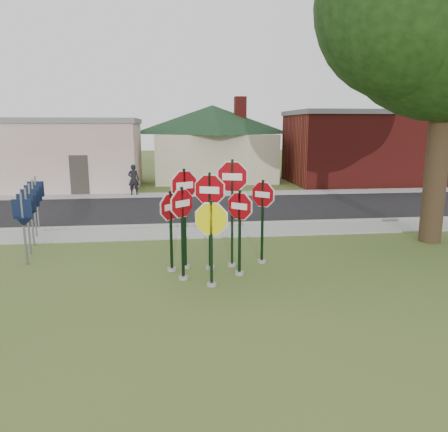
{
  "coord_description": "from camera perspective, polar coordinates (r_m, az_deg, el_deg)",
  "views": [
    {
      "loc": [
        -0.96,
        -9.63,
        3.76
      ],
      "look_at": [
        0.43,
        2.0,
        1.33
      ],
      "focal_mm": 35.0,
      "sensor_mm": 36.0,
      "label": 1
    }
  ],
  "objects": [
    {
      "name": "ground",
      "position": [
        10.38,
        -1.08,
        -9.53
      ],
      "size": [
        120.0,
        120.0,
        0.0
      ],
      "primitive_type": "plane",
      "color": "#3D5720",
      "rests_on": "ground"
    },
    {
      "name": "sidewalk_near",
      "position": [
        15.61,
        -3.12,
        -2.14
      ],
      "size": [
        60.0,
        1.6,
        0.06
      ],
      "primitive_type": "cube",
      "color": "gray",
      "rests_on": "ground"
    },
    {
      "name": "road",
      "position": [
        20.01,
        -3.97,
        0.89
      ],
      "size": [
        60.0,
        7.0,
        0.04
      ],
      "primitive_type": "cube",
      "color": "black",
      "rests_on": "ground"
    },
    {
      "name": "sidewalk_far",
      "position": [
        24.24,
        -4.49,
        2.81
      ],
      "size": [
        60.0,
        1.6,
        0.06
      ],
      "primitive_type": "cube",
      "color": "gray",
      "rests_on": "ground"
    },
    {
      "name": "curb",
      "position": [
        16.58,
        -3.35,
        -1.19
      ],
      "size": [
        60.0,
        0.2,
        0.14
      ],
      "primitive_type": "cube",
      "color": "gray",
      "rests_on": "ground"
    },
    {
      "name": "stop_sign_center",
      "position": [
        11.35,
        -1.87,
        1.27
      ],
      "size": [
        1.07,
        0.4,
        2.71
      ],
      "color": "gray",
      "rests_on": "ground"
    },
    {
      "name": "stop_sign_yellow",
      "position": [
        10.21,
        -1.67,
        -2.21
      ],
      "size": [
        1.05,
        0.36,
        2.19
      ],
      "color": "gray",
      "rests_on": "ground"
    },
    {
      "name": "stop_sign_left",
      "position": [
        10.66,
        -5.47,
        -0.76
      ],
      "size": [
        0.74,
        0.68,
        2.42
      ],
      "color": "gray",
      "rests_on": "ground"
    },
    {
      "name": "stop_sign_right",
      "position": [
        10.98,
        2.06,
        -0.85
      ],
      "size": [
        0.76,
        0.65,
        2.29
      ],
      "color": "gray",
      "rests_on": "ground"
    },
    {
      "name": "stop_sign_back_right",
      "position": [
        11.55,
        1.09,
        2.64
      ],
      "size": [
        1.09,
        0.36,
        3.02
      ],
      "color": "gray",
      "rests_on": "ground"
    },
    {
      "name": "stop_sign_back_left",
      "position": [
        11.47,
        -5.18,
        1.59
      ],
      "size": [
        0.95,
        0.55,
        2.79
      ],
      "color": "gray",
      "rests_on": "ground"
    },
    {
      "name": "stop_sign_far_right",
      "position": [
        11.99,
        5.06,
        0.64
      ],
      "size": [
        0.73,
        0.67,
        2.42
      ],
      "color": "gray",
      "rests_on": "ground"
    },
    {
      "name": "stop_sign_far_left",
      "position": [
        11.36,
        -6.97,
        -0.74
      ],
      "size": [
        0.7,
        0.73,
        2.22
      ],
      "color": "gray",
      "rests_on": "ground"
    },
    {
      "name": "route_sign_row",
      "position": [
        15.03,
        -23.91,
        0.96
      ],
      "size": [
        1.43,
        4.63,
        2.0
      ],
      "color": "#59595E",
      "rests_on": "ground"
    },
    {
      "name": "building_stucco",
      "position": [
        28.82,
        -23.24,
        7.55
      ],
      "size": [
        12.2,
        6.2,
        4.2
      ],
      "color": "beige",
      "rests_on": "ground"
    },
    {
      "name": "building_house",
      "position": [
        31.77,
        -1.52,
        11.49
      ],
      "size": [
        11.6,
        11.6,
        6.2
      ],
      "color": "beige",
      "rests_on": "ground"
    },
    {
      "name": "building_brick",
      "position": [
        31.0,
        18.09,
        8.62
      ],
      "size": [
        10.2,
        6.2,
        4.75
      ],
      "color": "maroon",
      "rests_on": "ground"
    },
    {
      "name": "bg_tree_right",
      "position": [
        42.43,
        26.66,
        12.95
      ],
      "size": [
        5.6,
        5.6,
        8.4
      ],
      "color": "black",
      "rests_on": "ground"
    },
    {
      "name": "pedestrian",
      "position": [
        24.37,
        -11.73,
        4.69
      ],
      "size": [
        0.65,
        0.47,
        1.66
      ],
      "primitive_type": "imported",
      "rotation": [
        0.0,
        0.0,
        3.01
      ],
      "color": "black",
      "rests_on": "sidewalk_far"
    }
  ]
}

